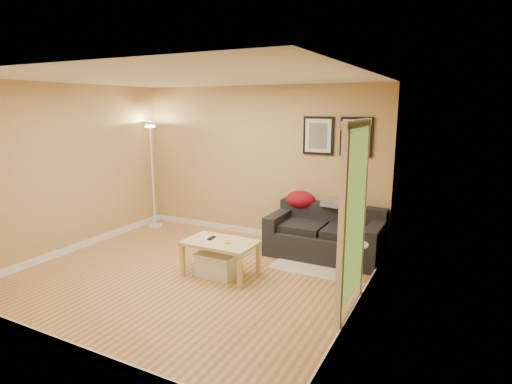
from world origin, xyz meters
TOP-DOWN VIEW (x-y plane):
  - floor at (0.00, 0.00)m, footprint 4.50×4.50m
  - ceiling at (0.00, 0.00)m, footprint 4.50×4.50m
  - wall_back at (0.00, 2.00)m, footprint 4.50×0.00m
  - wall_front at (0.00, -2.00)m, footprint 4.50×0.00m
  - wall_left at (-2.25, 0.00)m, footprint 0.00×4.00m
  - wall_right at (2.25, 0.00)m, footprint 0.00×4.00m
  - baseboard_back at (0.00, 1.99)m, footprint 4.50×0.02m
  - baseboard_front at (0.00, -1.99)m, footprint 4.50×0.02m
  - baseboard_left at (-2.24, 0.00)m, footprint 0.02×4.00m
  - baseboard_right at (2.24, 0.00)m, footprint 0.02×4.00m
  - sofa at (1.38, 1.53)m, footprint 1.70×0.90m
  - red_throw at (0.85, 1.84)m, footprint 0.48×0.36m
  - plaid_throw at (1.46, 1.80)m, footprint 0.45×0.32m
  - framed_print_left at (1.08, 1.98)m, footprint 0.50×0.04m
  - framed_print_right at (1.68, 1.98)m, footprint 0.50×0.04m
  - area_rug at (1.45, 1.10)m, footprint 1.25×0.85m
  - green_runner at (-0.03, 0.92)m, footprint 0.70×0.50m
  - coffee_table at (0.36, 0.18)m, footprint 1.10×0.85m
  - remote_control at (0.19, 0.21)m, footprint 0.07×0.16m
  - tape_roll at (0.50, 0.13)m, footprint 0.07×0.07m
  - storage_bin at (0.33, 0.14)m, footprint 0.54×0.39m
  - side_table at (2.02, 0.73)m, footprint 0.36×0.36m
  - book_stack at (2.01, 0.71)m, footprint 0.24×0.28m
  - floor_lamp at (-2.00, 1.58)m, footprint 0.26×0.26m
  - doorway at (2.20, -0.15)m, footprint 0.12×1.01m

SIDE VIEW (x-z plane):
  - floor at x=0.00m, z-range 0.00..0.00m
  - area_rug at x=1.45m, z-range 0.00..0.01m
  - green_runner at x=-0.03m, z-range 0.00..0.01m
  - baseboard_back at x=0.00m, z-range 0.00..0.10m
  - baseboard_front at x=0.00m, z-range 0.00..0.10m
  - baseboard_left at x=-2.24m, z-range 0.00..0.10m
  - baseboard_right at x=2.24m, z-range 0.00..0.10m
  - storage_bin at x=0.33m, z-range 0.00..0.33m
  - coffee_table at x=0.36m, z-range 0.00..0.48m
  - side_table at x=2.02m, z-range 0.00..0.55m
  - sofa at x=1.38m, z-range 0.00..0.75m
  - remote_control at x=0.19m, z-range 0.48..0.50m
  - tape_roll at x=0.50m, z-range 0.48..0.51m
  - book_stack at x=2.01m, z-range 0.55..0.62m
  - red_throw at x=0.85m, z-range 0.63..0.91m
  - plaid_throw at x=1.46m, z-range 0.73..0.83m
  - floor_lamp at x=-2.00m, z-range -0.05..1.94m
  - doorway at x=2.20m, z-range -0.04..2.09m
  - wall_back at x=0.00m, z-range -0.95..3.55m
  - wall_front at x=0.00m, z-range -0.95..3.55m
  - wall_left at x=-2.25m, z-range -0.70..3.30m
  - wall_right at x=2.25m, z-range -0.70..3.30m
  - framed_print_left at x=1.08m, z-range 1.50..2.10m
  - framed_print_right at x=1.68m, z-range 1.50..2.10m
  - ceiling at x=0.00m, z-range 2.60..2.60m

